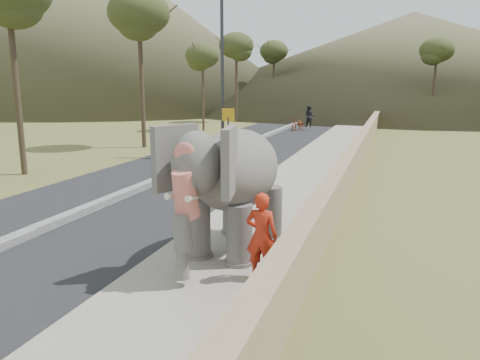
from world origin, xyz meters
name	(u,v)px	position (x,y,z in m)	size (l,w,h in m)	color
ground	(222,268)	(0.00, 0.00, 0.00)	(160.00, 160.00, 0.00)	olive
road	(194,168)	(-5.00, 10.00, 0.01)	(7.00, 120.00, 0.03)	black
median	(194,166)	(-5.00, 10.00, 0.11)	(0.35, 120.00, 0.22)	black
walkway	(310,173)	(0.00, 10.00, 0.07)	(3.00, 120.00, 0.15)	#9E9687
parapet	(353,164)	(1.65, 10.00, 0.55)	(0.30, 120.00, 1.10)	tan
lamppost	(228,56)	(-4.69, 13.59, 4.87)	(1.76, 0.36, 8.00)	#2F3135
signboard	(228,124)	(-4.50, 13.01, 1.64)	(0.60, 0.08, 2.40)	#2D2D33
hill_left	(111,32)	(-38.00, 55.00, 11.00)	(60.00, 60.00, 22.00)	brown
hill_far	(411,60)	(5.00, 70.00, 7.00)	(80.00, 80.00, 14.00)	brown
elephant_and_man	(236,187)	(0.02, 0.83, 1.47)	(2.37, 3.87, 2.67)	slate
motorcyclist	(302,121)	(-3.59, 27.35, 0.73)	(1.90, 1.97, 1.90)	maroon
trees	(365,78)	(0.80, 28.34, 3.93)	(47.65, 43.67, 8.75)	#473828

